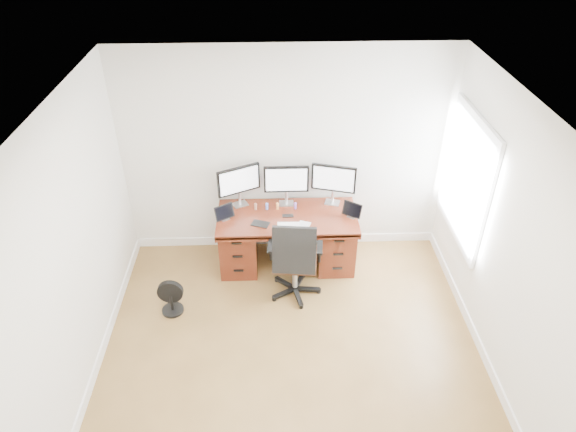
{
  "coord_description": "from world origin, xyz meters",
  "views": [
    {
      "loc": [
        -0.17,
        -3.34,
        4.26
      ],
      "look_at": [
        0.0,
        1.5,
        0.95
      ],
      "focal_mm": 32.0,
      "sensor_mm": 36.0,
      "label": 1
    }
  ],
  "objects_px": {
    "office_chair": "(295,271)",
    "keyboard": "(288,225)",
    "floor_fan": "(171,298)",
    "desk": "(287,237)",
    "monitor_center": "(286,181)"
  },
  "relations": [
    {
      "from": "floor_fan",
      "to": "keyboard",
      "type": "height_order",
      "value": "keyboard"
    },
    {
      "from": "keyboard",
      "to": "office_chair",
      "type": "bearing_deg",
      "value": -79.43
    },
    {
      "from": "floor_fan",
      "to": "office_chair",
      "type": "bearing_deg",
      "value": 9.72
    },
    {
      "from": "office_chair",
      "to": "floor_fan",
      "type": "height_order",
      "value": "office_chair"
    },
    {
      "from": "office_chair",
      "to": "monitor_center",
      "type": "xyz_separation_m",
      "value": [
        -0.07,
        0.85,
        0.73
      ]
    },
    {
      "from": "office_chair",
      "to": "keyboard",
      "type": "xyz_separation_m",
      "value": [
        -0.06,
        0.38,
        0.4
      ]
    },
    {
      "from": "floor_fan",
      "to": "keyboard",
      "type": "relative_size",
      "value": 1.65
    },
    {
      "from": "monitor_center",
      "to": "office_chair",
      "type": "bearing_deg",
      "value": -85.55
    },
    {
      "from": "desk",
      "to": "floor_fan",
      "type": "height_order",
      "value": "desk"
    },
    {
      "from": "desk",
      "to": "floor_fan",
      "type": "relative_size",
      "value": 3.97
    },
    {
      "from": "office_chair",
      "to": "keyboard",
      "type": "distance_m",
      "value": 0.55
    },
    {
      "from": "floor_fan",
      "to": "monitor_center",
      "type": "distance_m",
      "value": 1.94
    },
    {
      "from": "desk",
      "to": "monitor_center",
      "type": "relative_size",
      "value": 3.09
    },
    {
      "from": "monitor_center",
      "to": "keyboard",
      "type": "relative_size",
      "value": 2.12
    },
    {
      "from": "monitor_center",
      "to": "desk",
      "type": "bearing_deg",
      "value": -90.12
    }
  ]
}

